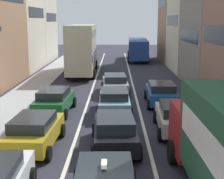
% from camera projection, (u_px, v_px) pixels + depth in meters
% --- Properties ---
extents(sidewalk_left, '(2.60, 64.00, 0.14)m').
position_uv_depth(sidewalk_left, '(32.00, 88.00, 27.97)').
color(sidewalk_left, '#A2A2A2').
rests_on(sidewalk_left, ground).
extents(lane_stripe_left, '(0.16, 60.00, 0.01)m').
position_uv_depth(lane_stripe_left, '(92.00, 89.00, 27.93)').
color(lane_stripe_left, silver).
rests_on(lane_stripe_left, ground).
extents(lane_stripe_right, '(0.16, 60.00, 0.01)m').
position_uv_depth(lane_stripe_right, '(134.00, 89.00, 27.89)').
color(lane_stripe_right, silver).
rests_on(lane_stripe_right, ground).
extents(sedan_centre_lane_second, '(2.23, 4.38, 1.49)m').
position_uv_depth(sedan_centre_lane_second, '(115.00, 131.00, 14.94)').
color(sedan_centre_lane_second, black).
rests_on(sedan_centre_lane_second, ground).
extents(wagon_left_lane_second, '(2.21, 4.37, 1.49)m').
position_uv_depth(wagon_left_lane_second, '(34.00, 131.00, 14.94)').
color(wagon_left_lane_second, '#B29319').
rests_on(wagon_left_lane_second, ground).
extents(hatchback_centre_lane_third, '(2.11, 4.32, 1.49)m').
position_uv_depth(hatchback_centre_lane_third, '(114.00, 100.00, 20.52)').
color(hatchback_centre_lane_third, '#759EB7').
rests_on(hatchback_centre_lane_third, ground).
extents(sedan_left_lane_third, '(2.25, 4.39, 1.49)m').
position_uv_depth(sedan_left_lane_third, '(55.00, 100.00, 20.63)').
color(sedan_left_lane_third, '#19592D').
rests_on(sedan_left_lane_third, ground).
extents(coupe_centre_lane_fourth, '(2.25, 4.39, 1.49)m').
position_uv_depth(coupe_centre_lane_fourth, '(115.00, 83.00, 26.00)').
color(coupe_centre_lane_fourth, gray).
rests_on(coupe_centre_lane_fourth, ground).
extents(sedan_right_lane_behind_truck, '(2.19, 4.36, 1.49)m').
position_uv_depth(sedan_right_lane_behind_truck, '(176.00, 117.00, 17.12)').
color(sedan_right_lane_behind_truck, beige).
rests_on(sedan_right_lane_behind_truck, ground).
extents(wagon_right_lane_far, '(2.11, 4.33, 1.49)m').
position_uv_depth(wagon_right_lane_far, '(161.00, 93.00, 22.68)').
color(wagon_right_lane_far, '#194C8C').
rests_on(wagon_right_lane_far, ground).
extents(bus_mid_queue_primary, '(2.96, 10.55, 5.06)m').
position_uv_depth(bus_mid_queue_primary, '(82.00, 47.00, 35.00)').
color(bus_mid_queue_primary, '#BFB793').
rests_on(bus_mid_queue_primary, ground).
extents(bus_far_queue_secondary, '(3.09, 10.58, 2.90)m').
position_uv_depth(bus_far_queue_secondary, '(138.00, 48.00, 47.10)').
color(bus_far_queue_secondary, navy).
rests_on(bus_far_queue_secondary, ground).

